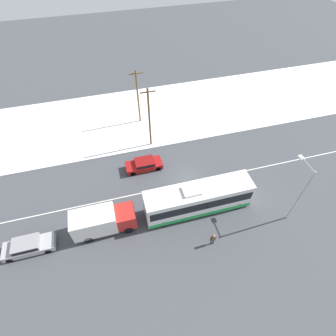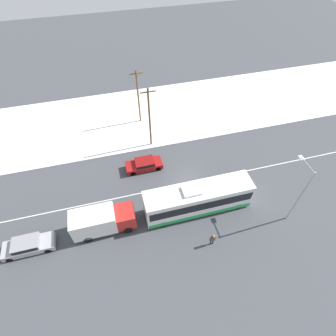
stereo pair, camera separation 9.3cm
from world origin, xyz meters
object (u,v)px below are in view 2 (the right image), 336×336
Objects in this scene: streetlamp at (300,188)px; utility_pole_snowlot at (138,96)px; box_truck at (102,220)px; city_bus at (198,199)px; pedestrian_at_stop at (213,239)px; sedan_car at (144,164)px; utility_pole_roadside at (150,118)px; parked_car_near_truck at (28,245)px.

utility_pole_snowlot is (-11.75, 19.44, -0.46)m from streetlamp.
city_bus is at bearing -0.66° from box_truck.
pedestrian_at_stop is 0.21× the size of utility_pole_snowlot.
sedan_car is (-4.30, 7.16, -1.03)m from city_bus.
box_truck is at bearing 170.11° from streetlamp.
box_truck is 9.02m from sedan_car.
pedestrian_at_stop is 9.42m from streetlamp.
box_truck is at bearing 179.34° from city_bus.
box_truck is at bearing -123.56° from utility_pole_roadside.
parked_car_near_truck is (-12.70, -7.42, 0.05)m from sedan_car.
streetlamp is at bearing -58.84° from utility_pole_snowlot.
streetlamp is (13.01, -10.29, 3.92)m from sedan_car.
streetlamp is at bearing -51.47° from utility_pole_roadside.
streetlamp is at bearing -6.37° from parked_car_near_truck.
box_truck is (-9.86, 0.11, -0.18)m from city_bus.
streetlamp reaches higher than city_bus.
city_bus is at bearing 0.87° from parked_car_near_truck.
sedan_car is 5.65m from utility_pole_roadside.
parked_car_near_truck is at bearing -130.11° from utility_pole_snowlot.
utility_pole_roadside reaches higher than pedestrian_at_stop.
utility_pole_roadside is 1.06× the size of utility_pole_snowlot.
sedan_car is 0.93× the size of parked_car_near_truck.
sedan_car is (5.57, 7.05, -0.85)m from box_truck.
streetlamp is (25.71, -2.87, 3.87)m from parked_car_near_truck.
utility_pole_snowlot reaches higher than city_bus.
box_truck is 1.31× the size of parked_car_near_truck.
city_bus is 8.41m from sedan_car.
city_bus is 1.40× the size of utility_pole_snowlot.
parked_car_near_truck is 21.93m from utility_pole_snowlot.
city_bus is at bearing 120.95° from sedan_car.
utility_pole_snowlot is (1.26, 9.15, 3.46)m from sedan_car.
pedestrian_at_stop is (9.94, -4.35, -0.52)m from box_truck.
city_bus reaches higher than box_truck.
sedan_car is at bearing 141.67° from streetlamp.
pedestrian_at_stop is at bearing -81.38° from utility_pole_snowlot.
utility_pole_snowlot is at bearing 67.14° from box_truck.
streetlamp is (8.72, -3.13, 2.89)m from city_bus.
city_bus is at bearing -76.85° from utility_pole_roadside.
streetlamp is 0.87× the size of utility_pole_roadside.
streetlamp is at bearing -9.89° from box_truck.
utility_pole_roadside is (-11.31, 14.20, -0.21)m from streetlamp.
pedestrian_at_stop reaches higher than sedan_car.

